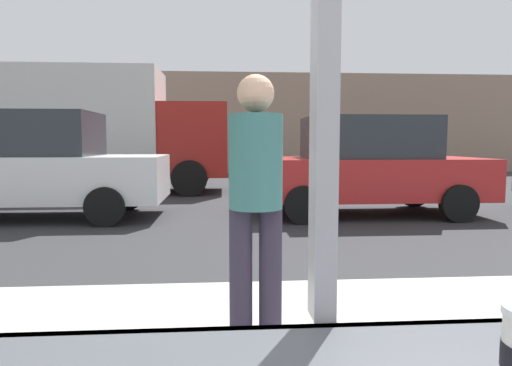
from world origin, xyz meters
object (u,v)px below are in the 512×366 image
at_px(box_truck, 93,128).
at_px(pedestrian, 256,193).
at_px(parked_car_red, 366,166).
at_px(parked_car_white, 36,166).

relative_size(box_truck, pedestrian, 4.10).
xyz_separation_m(parked_car_red, box_truck, (-6.09, 4.12, 0.82)).
bearing_deg(pedestrian, parked_car_white, 122.13).
distance_m(box_truck, pedestrian, 10.36).
distance_m(parked_car_white, box_truck, 4.20).
height_order(parked_car_white, parked_car_red, parked_car_white).
relative_size(parked_car_red, box_truck, 0.64).
relative_size(parked_car_white, parked_car_red, 1.02).
distance_m(parked_car_red, pedestrian, 6.07).
height_order(parked_car_white, pedestrian, parked_car_white).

